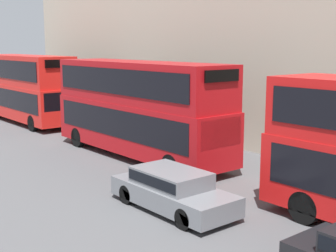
# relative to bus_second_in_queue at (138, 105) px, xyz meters

# --- Properties ---
(bus_second_in_queue) EXTENTS (2.59, 10.81, 4.49)m
(bus_second_in_queue) POSITION_rel_bus_second_in_queue_xyz_m (0.00, 0.00, 0.00)
(bus_second_in_queue) COLOR #A80F14
(bus_second_in_queue) RESTS_ON ground
(bus_third_in_queue) EXTENTS (2.59, 10.29, 4.54)m
(bus_third_in_queue) POSITION_rel_bus_second_in_queue_xyz_m (-0.00, 13.02, 0.02)
(bus_third_in_queue) COLOR red
(bus_third_in_queue) RESTS_ON ground
(car_hatchback) EXTENTS (1.81, 4.52, 1.31)m
(car_hatchback) POSITION_rel_bus_second_in_queue_xyz_m (-3.40, -6.53, -1.77)
(car_hatchback) COLOR slate
(car_hatchback) RESTS_ON ground
(pedestrian) EXTENTS (0.36, 0.36, 1.62)m
(pedestrian) POSITION_rel_bus_second_in_queue_xyz_m (2.04, 8.91, -1.72)
(pedestrian) COLOR #26262D
(pedestrian) RESTS_ON ground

